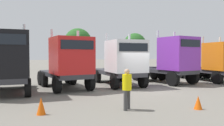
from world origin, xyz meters
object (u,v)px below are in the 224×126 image
semi_truck_black (7,62)px  visitor_in_hivis (127,86)px  semi_truck_purple (173,60)px  semi_truck_orange (217,61)px  semi_truck_white (122,62)px  traffic_cone_mid (41,106)px  traffic_cone_near (198,103)px  semi_truck_red (68,63)px

semi_truck_black → visitor_in_hivis: size_ratio=3.32×
semi_truck_purple → semi_truck_orange: 4.37m
semi_truck_white → traffic_cone_mid: (-6.46, -6.09, -1.46)m
semi_truck_purple → semi_truck_orange: size_ratio=0.96×
traffic_cone_near → semi_truck_white: bearing=89.1°
semi_truck_black → semi_truck_red: bearing=102.1°
traffic_cone_near → traffic_cone_mid: 6.58m
semi_truck_orange → visitor_in_hivis: bearing=-58.2°
visitor_in_hivis → semi_truck_black: bearing=-177.4°
semi_truck_red → traffic_cone_mid: 6.59m
semi_truck_red → visitor_in_hivis: (1.07, -6.61, -0.81)m
semi_truck_purple → semi_truck_orange: (4.33, -0.56, -0.18)m
traffic_cone_near → semi_truck_orange: bearing=38.1°
visitor_in_hivis → traffic_cone_mid: 3.58m
semi_truck_red → traffic_cone_near: bearing=20.8°
semi_truck_white → traffic_cone_near: semi_truck_white is taller
semi_truck_white → semi_truck_orange: bearing=87.1°
semi_truck_red → semi_truck_orange: semi_truck_red is taller
traffic_cone_near → traffic_cone_mid: (-6.34, 1.76, 0.05)m
traffic_cone_mid → semi_truck_white: bearing=43.3°
semi_truck_purple → traffic_cone_mid: (-10.91, -5.78, -1.63)m
semi_truck_white → visitor_in_hivis: bearing=-21.4°
semi_truck_white → semi_truck_black: bearing=-81.4°
semi_truck_orange → traffic_cone_mid: 16.18m
semi_truck_white → semi_truck_orange: (8.78, -0.87, -0.01)m
semi_truck_orange → traffic_cone_near: 11.41m
semi_truck_black → semi_truck_red: semi_truck_black is taller
semi_truck_black → semi_truck_white: (7.83, 0.80, -0.14)m
semi_truck_red → traffic_cone_near: 8.81m
semi_truck_purple → traffic_cone_mid: size_ratio=8.84×
traffic_cone_near → traffic_cone_mid: traffic_cone_mid is taller
semi_truck_white → traffic_cone_mid: 9.00m
semi_truck_white → traffic_cone_near: bearing=1.8°
semi_truck_black → semi_truck_orange: 16.61m
semi_truck_orange → traffic_cone_mid: semi_truck_orange is taller
semi_truck_red → semi_truck_purple: size_ratio=0.98×
semi_truck_black → visitor_in_hivis: (4.81, -5.94, -0.92)m
semi_truck_purple → traffic_cone_mid: bearing=-70.0°
traffic_cone_mid → semi_truck_purple: bearing=27.9°
semi_truck_black → semi_truck_purple: bearing=94.1°
semi_truck_red → semi_truck_white: 4.09m
semi_truck_orange → traffic_cone_near: size_ratio=10.79×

